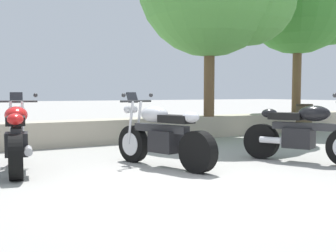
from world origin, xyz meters
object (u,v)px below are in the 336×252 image
Objects in this scene: motorcycle_black_far_right at (303,134)px; motorcycle_silver_centre at (162,136)px; trash_bin at (304,119)px; motorcycle_red_near_left at (17,139)px.

motorcycle_silver_centre is at bearing 158.64° from motorcycle_black_far_right.
trash_bin is (6.19, 2.50, -0.05)m from motorcycle_silver_centre.
motorcycle_red_near_left is 8.37m from trash_bin.
motorcycle_red_near_left is 2.20m from motorcycle_silver_centre.
motorcycle_red_near_left is at bearing 156.84° from motorcycle_silver_centre.
motorcycle_silver_centre reaches higher than trash_bin.
motorcycle_red_near_left reaches higher than trash_bin.
motorcycle_red_near_left is at bearing -168.74° from trash_bin.
motorcycle_black_far_right is 5.20m from trash_bin.
motorcycle_black_far_right is (4.25, -1.74, 0.00)m from motorcycle_red_near_left.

